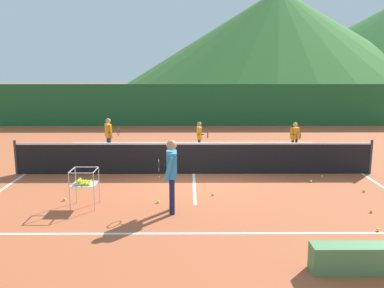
# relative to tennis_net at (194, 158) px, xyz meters

# --- Properties ---
(ground_plane) EXTENTS (120.00, 120.00, 0.00)m
(ground_plane) POSITION_rel_tennis_net_xyz_m (0.00, 0.00, -0.50)
(ground_plane) COLOR #B25633
(line_baseline_near) EXTENTS (10.34, 0.08, 0.01)m
(line_baseline_near) POSITION_rel_tennis_net_xyz_m (0.00, -4.58, -0.50)
(line_baseline_near) COLOR white
(line_baseline_near) RESTS_ON ground
(line_baseline_far) EXTENTS (10.34, 0.08, 0.01)m
(line_baseline_far) POSITION_rel_tennis_net_xyz_m (0.00, 5.23, -0.50)
(line_baseline_far) COLOR white
(line_baseline_far) RESTS_ON ground
(line_sideline_west) EXTENTS (0.08, 9.80, 0.01)m
(line_sideline_west) POSITION_rel_tennis_net_xyz_m (-5.17, 0.00, -0.50)
(line_sideline_west) COLOR white
(line_sideline_west) RESTS_ON ground
(line_sideline_east) EXTENTS (0.08, 9.80, 0.01)m
(line_sideline_east) POSITION_rel_tennis_net_xyz_m (5.17, 0.00, -0.50)
(line_sideline_east) COLOR white
(line_sideline_east) RESTS_ON ground
(line_service_center) EXTENTS (0.08, 5.74, 0.01)m
(line_service_center) POSITION_rel_tennis_net_xyz_m (0.00, 0.00, -0.50)
(line_service_center) COLOR white
(line_service_center) RESTS_ON ground
(tennis_net) EXTENTS (10.90, 0.08, 1.05)m
(tennis_net) POSITION_rel_tennis_net_xyz_m (0.00, 0.00, 0.00)
(tennis_net) COLOR #333338
(tennis_net) RESTS_ON ground
(instructor) EXTENTS (0.46, 0.75, 1.66)m
(instructor) POSITION_rel_tennis_net_xyz_m (-0.54, -3.33, 0.50)
(instructor) COLOR #191E4C
(instructor) RESTS_ON ground
(student_0) EXTENTS (0.60, 0.56, 1.36)m
(student_0) POSITION_rel_tennis_net_xyz_m (-3.10, 2.77, 0.32)
(student_0) COLOR navy
(student_0) RESTS_ON ground
(student_1) EXTENTS (0.40, 0.60, 1.24)m
(student_1) POSITION_rel_tennis_net_xyz_m (0.24, 2.64, 0.25)
(student_1) COLOR navy
(student_1) RESTS_ON ground
(student_2) EXTENTS (0.47, 0.64, 1.21)m
(student_2) POSITION_rel_tennis_net_xyz_m (3.76, 2.72, 0.23)
(student_2) COLOR black
(student_2) RESTS_ON ground
(ball_cart) EXTENTS (0.58, 0.58, 0.90)m
(ball_cart) POSITION_rel_tennis_net_xyz_m (-2.61, -2.96, 0.09)
(ball_cart) COLOR #B7B7BC
(ball_cart) RESTS_ON ground
(tennis_ball_0) EXTENTS (0.07, 0.07, 0.07)m
(tennis_ball_0) POSITION_rel_tennis_net_xyz_m (3.80, -0.46, -0.47)
(tennis_ball_0) COLOR yellow
(tennis_ball_0) RESTS_ON ground
(tennis_ball_1) EXTENTS (0.07, 0.07, 0.07)m
(tennis_ball_1) POSITION_rel_tennis_net_xyz_m (3.33, -0.95, -0.47)
(tennis_ball_1) COLOR yellow
(tennis_ball_1) RESTS_ON ground
(tennis_ball_2) EXTENTS (0.07, 0.07, 0.07)m
(tennis_ball_2) POSITION_rel_tennis_net_xyz_m (-3.21, -2.54, -0.47)
(tennis_ball_2) COLOR yellow
(tennis_ball_2) RESTS_ON ground
(tennis_ball_3) EXTENTS (0.07, 0.07, 0.07)m
(tennis_ball_3) POSITION_rel_tennis_net_xyz_m (3.66, -4.49, -0.47)
(tennis_ball_3) COLOR yellow
(tennis_ball_3) RESTS_ON ground
(tennis_ball_4) EXTENTS (0.07, 0.07, 0.07)m
(tennis_ball_4) POSITION_rel_tennis_net_xyz_m (4.00, -3.41, -0.47)
(tennis_ball_4) COLOR yellow
(tennis_ball_4) RESTS_ON ground
(tennis_ball_5) EXTENTS (0.07, 0.07, 0.07)m
(tennis_ball_5) POSITION_rel_tennis_net_xyz_m (0.47, -2.14, -0.47)
(tennis_ball_5) COLOR yellow
(tennis_ball_5) RESTS_ON ground
(tennis_ball_6) EXTENTS (0.07, 0.07, 0.07)m
(tennis_ball_6) POSITION_rel_tennis_net_xyz_m (-0.90, -2.73, -0.47)
(tennis_ball_6) COLOR yellow
(tennis_ball_6) RESTS_ON ground
(tennis_ball_7) EXTENTS (0.07, 0.07, 0.07)m
(tennis_ball_7) POSITION_rel_tennis_net_xyz_m (4.47, -1.87, -0.47)
(tennis_ball_7) COLOR yellow
(tennis_ball_7) RESTS_ON ground
(tennis_ball_8) EXTENTS (0.07, 0.07, 0.07)m
(tennis_ball_8) POSITION_rel_tennis_net_xyz_m (-1.03, -0.52, -0.47)
(tennis_ball_8) COLOR yellow
(tennis_ball_8) RESTS_ON ground
(windscreen_fence) EXTENTS (22.75, 0.08, 2.26)m
(windscreen_fence) POSITION_rel_tennis_net_xyz_m (0.00, 10.08, 0.63)
(windscreen_fence) COLOR #1E5B2D
(windscreen_fence) RESTS_ON ground
(courtside_bench) EXTENTS (1.50, 0.36, 0.46)m
(courtside_bench) POSITION_rel_tennis_net_xyz_m (2.58, -6.13, -0.27)
(courtside_bench) COLOR #4C7F4C
(courtside_bench) RESTS_ON ground
(hill_1) EXTENTS (52.72, 52.72, 16.01)m
(hill_1) POSITION_rel_tennis_net_xyz_m (15.34, 62.57, 7.50)
(hill_1) COLOR #38702D
(hill_1) RESTS_ON ground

